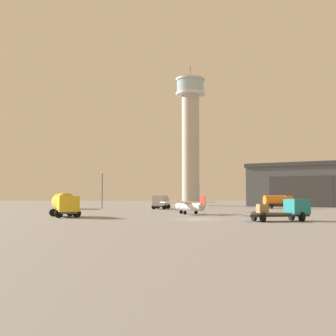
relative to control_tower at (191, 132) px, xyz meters
name	(u,v)px	position (x,y,z in m)	size (l,w,h in m)	color
ground_plane	(198,219)	(-3.62, -69.77, -21.04)	(400.00, 400.00, 0.00)	gray
control_tower	(191,132)	(0.00, 0.00, 0.00)	(8.52, 8.52, 40.68)	#B2AD9E
hangar	(309,185)	(31.09, -7.71, -15.49)	(35.86, 34.14, 11.05)	#4C5159
airplane_white	(190,206)	(-3.76, -56.94, -19.77)	(8.40, 6.96, 2.71)	white
truck_box_black	(69,202)	(-27.50, -30.97, -19.52)	(3.60, 6.47, 2.63)	#38383D
truck_flatbed_teal	(285,210)	(5.28, -73.39, -19.88)	(7.18, 4.05, 2.34)	#38383D
truck_box_silver	(161,201)	(-8.25, -31.84, -19.47)	(3.94, 7.08, 2.78)	#38383D
truck_fuel_tanker_orange	(278,201)	(16.71, -29.23, -19.41)	(6.13, 3.48, 2.84)	#38383D
truck_fuel_tanker_yellow	(64,204)	(-20.22, -64.48, -19.34)	(4.78, 6.71, 3.04)	#38383D
light_post_west	(102,186)	(-21.54, -24.55, -16.15)	(0.44, 0.44, 8.15)	#38383D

